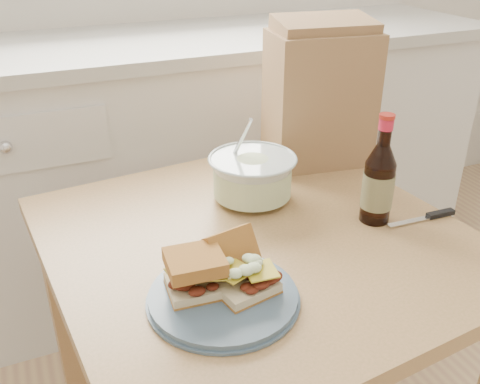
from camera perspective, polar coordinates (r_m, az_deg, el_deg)
name	(u,v)px	position (r m, az deg, el deg)	size (l,w,h in m)	color
cabinet_run	(161,166)	(2.01, -8.42, 2.75)	(2.50, 0.64, 0.94)	silver
dining_table	(258,274)	(1.19, 1.92, -8.79)	(0.92, 0.92, 0.70)	tan
plate	(223,297)	(0.95, -1.80, -11.12)	(0.26, 0.26, 0.02)	#485F75
sandwich_left	(195,273)	(0.93, -4.78, -8.58)	(0.10, 0.10, 0.07)	beige
sandwich_right	(241,270)	(0.95, 0.07, -8.30)	(0.12, 0.15, 0.09)	beige
coleslaw_bowl	(252,178)	(1.25, 1.32, 1.46)	(0.21, 0.21, 0.21)	silver
beer_bottle	(378,182)	(1.18, 14.56, 1.01)	(0.07, 0.07, 0.25)	black
knife	(432,216)	(1.27, 19.84, -2.40)	(0.17, 0.02, 0.01)	silver
paper_bag	(320,99)	(1.44, 8.48, 9.78)	(0.26, 0.17, 0.35)	#946A47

